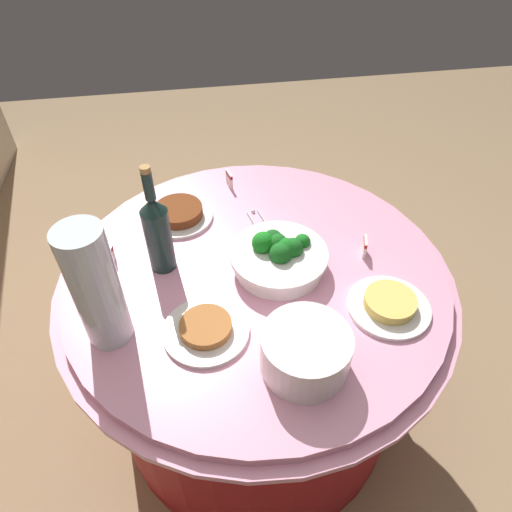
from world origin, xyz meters
TOP-DOWN VIEW (x-y plane):
  - ground_plane at (0.00, 0.00)m, footprint 6.00×6.00m
  - buffet_table at (0.00, 0.00)m, footprint 1.16×1.16m
  - broccoli_bowl at (-0.00, -0.07)m, footprint 0.28×0.28m
  - plate_stack at (-0.34, -0.06)m, footprint 0.21×0.21m
  - wine_bottle at (0.06, 0.26)m, footprint 0.07×0.07m
  - decorative_fruit_vase at (-0.17, 0.40)m, footprint 0.11×0.11m
  - serving_tongs at (0.19, -0.05)m, footprint 0.17×0.07m
  - food_plate_noodles at (-0.21, -0.32)m, footprint 0.22×0.22m
  - food_plate_peanuts at (-0.20, 0.16)m, footprint 0.22×0.22m
  - food_plate_stir_fry at (0.27, 0.21)m, footprint 0.22×0.22m
  - label_placard_front at (0.09, 0.41)m, footprint 0.05×0.02m
  - label_placard_mid at (0.43, 0.02)m, footprint 0.05×0.02m
  - label_placard_rear at (0.01, -0.33)m, footprint 0.05×0.02m

SIDE VIEW (x-z plane):
  - ground_plane at x=0.00m, z-range 0.00..0.00m
  - buffet_table at x=0.00m, z-range 0.01..0.75m
  - serving_tongs at x=0.19m, z-range 0.74..0.75m
  - food_plate_peanuts at x=-0.20m, z-range 0.74..0.77m
  - food_plate_noodles at x=-0.21m, z-range 0.74..0.78m
  - food_plate_stir_fry at x=0.27m, z-range 0.74..0.78m
  - label_placard_front at x=0.09m, z-range 0.74..0.80m
  - label_placard_mid at x=0.43m, z-range 0.74..0.80m
  - label_placard_rear at x=0.01m, z-range 0.74..0.80m
  - broccoli_bowl at x=0.00m, z-range 0.73..0.84m
  - plate_stack at x=-0.34m, z-range 0.74..0.85m
  - wine_bottle at x=0.06m, z-range 0.70..1.04m
  - decorative_fruit_vase at x=-0.17m, z-range 0.73..1.07m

